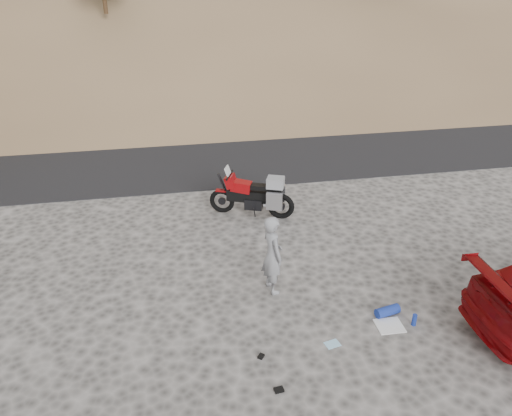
{
  "coord_description": "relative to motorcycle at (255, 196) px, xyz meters",
  "views": [
    {
      "loc": [
        -1.97,
        -8.11,
        6.35
      ],
      "look_at": [
        -0.06,
        2.18,
        1.0
      ],
      "focal_mm": 35.0,
      "sensor_mm": 36.0,
      "label": 1
    }
  ],
  "objects": [
    {
      "name": "gear_blue_mat",
      "position": [
        1.79,
        -4.6,
        -0.49
      ],
      "size": [
        0.52,
        0.3,
        0.2
      ],
      "primitive_type": "cylinder",
      "rotation": [
        0.0,
        1.57,
        0.21
      ],
      "color": "navy",
      "rests_on": "ground"
    },
    {
      "name": "man",
      "position": [
        -0.26,
        -3.36,
        -0.59
      ],
      "size": [
        0.55,
        0.71,
        1.74
      ],
      "primitive_type": "imported",
      "rotation": [
        0.0,
        0.0,
        1.8
      ],
      "color": "gray",
      "rests_on": "ground"
    },
    {
      "name": "gear_bottle",
      "position": [
        2.17,
        -4.97,
        -0.47
      ],
      "size": [
        0.11,
        0.11,
        0.24
      ],
      "primitive_type": "cylinder",
      "rotation": [
        0.0,
        0.0,
        -0.27
      ],
      "color": "navy",
      "rests_on": "ground"
    },
    {
      "name": "gear_glove_a",
      "position": [
        -0.73,
        -6.08,
        -0.57
      ],
      "size": [
        0.17,
        0.13,
        0.04
      ],
      "primitive_type": "cube",
      "rotation": [
        0.0,
        0.0,
        0.12
      ],
      "color": "black",
      "rests_on": "ground"
    },
    {
      "name": "ground",
      "position": [
        -0.2,
        -3.67,
        -0.59
      ],
      "size": [
        140.0,
        140.0,
        0.0
      ],
      "primitive_type": "plane",
      "color": "#423F3D",
      "rests_on": "ground"
    },
    {
      "name": "road",
      "position": [
        -0.2,
        5.33,
        -0.59
      ],
      "size": [
        120.0,
        7.0,
        0.05
      ],
      "primitive_type": "cube",
      "color": "black",
      "rests_on": "ground"
    },
    {
      "name": "motorcycle",
      "position": [
        0.0,
        0.0,
        0.0
      ],
      "size": [
        2.22,
        1.16,
        1.39
      ],
      "rotation": [
        0.0,
        0.0,
        -0.38
      ],
      "color": "black",
      "rests_on": "ground"
    },
    {
      "name": "gear_blue_cloth",
      "position": [
        0.47,
        -5.2,
        -0.59
      ],
      "size": [
        0.31,
        0.25,
        0.01
      ],
      "primitive_type": "cube",
      "rotation": [
        0.0,
        0.0,
        0.22
      ],
      "color": "#99CEED",
      "rests_on": "ground"
    },
    {
      "name": "gear_white_cloth",
      "position": [
        1.7,
        -4.92,
        -0.58
      ],
      "size": [
        0.52,
        0.46,
        0.02
      ],
      "primitive_type": "cube",
      "rotation": [
        0.0,
        0.0,
        -0.02
      ],
      "color": "white",
      "rests_on": "ground"
    },
    {
      "name": "gear_funnel",
      "position": [
        3.48,
        -5.09,
        -0.49
      ],
      "size": [
        0.21,
        0.21,
        0.2
      ],
      "primitive_type": "cone",
      "rotation": [
        0.0,
        0.0,
        0.42
      ],
      "color": "#B2130B",
      "rests_on": "ground"
    },
    {
      "name": "gear_glove_b",
      "position": [
        -0.87,
        -5.28,
        -0.57
      ],
      "size": [
        0.15,
        0.15,
        0.04
      ],
      "primitive_type": "cube",
      "rotation": [
        0.0,
        0.0,
        0.91
      ],
      "color": "black",
      "rests_on": "ground"
    }
  ]
}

